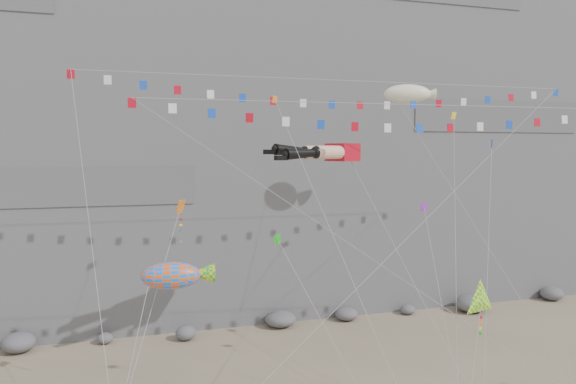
# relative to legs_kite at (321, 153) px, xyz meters

# --- Properties ---
(cliff) EXTENTS (80.00, 28.00, 50.00)m
(cliff) POSITION_rel_legs_kite_xyz_m (0.27, 25.21, 10.39)
(cliff) COLOR slate
(cliff) RESTS_ON ground
(talus_boulders) EXTENTS (60.00, 3.00, 1.20)m
(talus_boulders) POSITION_rel_legs_kite_xyz_m (0.27, 10.21, -14.01)
(talus_boulders) COLOR slate
(talus_boulders) RESTS_ON ground
(legs_kite) EXTENTS (7.89, 16.33, 21.07)m
(legs_kite) POSITION_rel_legs_kite_xyz_m (0.00, 0.00, 0.00)
(legs_kite) COLOR #B50B1C
(legs_kite) RESTS_ON ground
(flag_banner_upper) EXTENTS (35.58, 14.09, 28.46)m
(flag_banner_upper) POSITION_rel_legs_kite_xyz_m (2.61, 2.13, 4.93)
(flag_banner_upper) COLOR #B50B1C
(flag_banner_upper) RESTS_ON ground
(flag_banner_lower) EXTENTS (32.58, 7.00, 20.56)m
(flag_banner_lower) POSITION_rel_legs_kite_xyz_m (4.48, -2.65, 2.97)
(flag_banner_lower) COLOR #B50B1C
(flag_banner_lower) RESTS_ON ground
(harlequin_kite) EXTENTS (5.52, 9.31, 14.99)m
(harlequin_kite) POSITION_rel_legs_kite_xyz_m (-9.31, -2.14, -3.10)
(harlequin_kite) COLOR red
(harlequin_kite) RESTS_ON ground
(fish_windsock) EXTENTS (5.62, 5.57, 10.35)m
(fish_windsock) POSITION_rel_legs_kite_xyz_m (-10.28, -6.29, -6.04)
(fish_windsock) COLOR #FF510D
(fish_windsock) RESTS_ON ground
(delta_kite) EXTENTS (6.51, 6.33, 10.15)m
(delta_kite) POSITION_rel_legs_kite_xyz_m (5.99, -8.67, -8.03)
(delta_kite) COLOR yellow
(delta_kite) RESTS_ON ground
(blimp_windsock) EXTENTS (7.11, 14.13, 23.35)m
(blimp_windsock) POSITION_rel_legs_kite_xyz_m (8.47, 4.07, 4.37)
(blimp_windsock) COLOR #EAE6C1
(blimp_windsock) RESTS_ON ground
(small_kite_a) EXTENTS (3.99, 14.86, 23.17)m
(small_kite_a) POSITION_rel_legs_kite_xyz_m (-2.85, 0.19, 2.84)
(small_kite_a) COLOR orange
(small_kite_a) RESTS_ON ground
(small_kite_b) EXTENTS (3.87, 10.55, 15.24)m
(small_kite_b) POSITION_rel_legs_kite_xyz_m (5.81, -2.99, -3.60)
(small_kite_b) COLOR purple
(small_kite_b) RESTS_ON ground
(small_kite_c) EXTENTS (3.81, 10.79, 14.30)m
(small_kite_c) POSITION_rel_legs_kite_xyz_m (-3.88, -3.35, -5.11)
(small_kite_c) COLOR #19A419
(small_kite_c) RESTS_ON ground
(small_kite_d) EXTENTS (9.92, 15.52, 24.61)m
(small_kite_d) POSITION_rel_legs_kite_xyz_m (10.92, 1.64, 2.31)
(small_kite_d) COLOR yellow
(small_kite_d) RESTS_ON ground
(small_kite_e) EXTENTS (7.60, 9.58, 18.87)m
(small_kite_e) POSITION_rel_legs_kite_xyz_m (10.68, -3.04, 0.32)
(small_kite_e) COLOR blue
(small_kite_e) RESTS_ON ground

